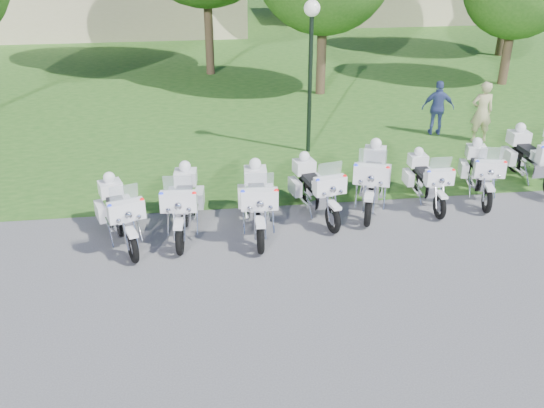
{
  "coord_description": "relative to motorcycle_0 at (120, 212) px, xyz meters",
  "views": [
    {
      "loc": [
        -2.1,
        -9.95,
        6.41
      ],
      "look_at": [
        -0.64,
        1.2,
        0.95
      ],
      "focal_mm": 40.0,
      "sensor_mm": 36.0,
      "label": 1
    }
  ],
  "objects": [
    {
      "name": "ground",
      "position": [
        3.82,
        -1.8,
        -0.67
      ],
      "size": [
        100.0,
        100.0,
        0.0
      ],
      "primitive_type": "plane",
      "color": "#505054",
      "rests_on": "ground"
    },
    {
      "name": "grass_lawn",
      "position": [
        3.82,
        25.2,
        -0.66
      ],
      "size": [
        100.0,
        48.0,
        0.01
      ],
      "primitive_type": "cube",
      "color": "#26581B",
      "rests_on": "ground"
    },
    {
      "name": "motorcycle_0",
      "position": [
        0.0,
        0.0,
        0.0
      ],
      "size": [
        1.25,
        2.29,
        1.59
      ],
      "rotation": [
        0.0,
        0.0,
        3.46
      ],
      "color": "black",
      "rests_on": "ground"
    },
    {
      "name": "motorcycle_1",
      "position": [
        1.34,
        0.27,
        0.02
      ],
      "size": [
        0.93,
        2.45,
        1.64
      ],
      "rotation": [
        0.0,
        0.0,
        3.05
      ],
      "color": "black",
      "rests_on": "ground"
    },
    {
      "name": "motorcycle_2",
      "position": [
        2.95,
        0.14,
        0.04
      ],
      "size": [
        0.88,
        2.51,
        1.68
      ],
      "rotation": [
        0.0,
        0.0,
        3.09
      ],
      "color": "black",
      "rests_on": "ground"
    },
    {
      "name": "motorcycle_3",
      "position": [
        4.36,
        0.71,
        -0.01
      ],
      "size": [
        1.07,
        2.31,
        1.57
      ],
      "rotation": [
        0.0,
        0.0,
        3.35
      ],
      "color": "black",
      "rests_on": "ground"
    },
    {
      "name": "motorcycle_4",
      "position": [
        5.78,
        0.99,
        0.06
      ],
      "size": [
        1.38,
        2.48,
        1.73
      ],
      "rotation": [
        0.0,
        0.0,
        2.8
      ],
      "color": "black",
      "rests_on": "ground"
    },
    {
      "name": "motorcycle_5",
      "position": [
        7.13,
        0.98,
        -0.07
      ],
      "size": [
        0.71,
        2.13,
        1.43
      ],
      "rotation": [
        0.0,
        0.0,
        3.15
      ],
      "color": "black",
      "rests_on": "ground"
    },
    {
      "name": "motorcycle_6",
      "position": [
        8.58,
        1.18,
        -0.02
      ],
      "size": [
        1.08,
        2.26,
        1.54
      ],
      "rotation": [
        0.0,
        0.0,
        2.91
      ],
      "color": "black",
      "rests_on": "ground"
    },
    {
      "name": "motorcycle_7",
      "position": [
        10.24,
        1.76,
        0.03
      ],
      "size": [
        0.83,
        2.49,
        1.67
      ],
      "rotation": [
        0.0,
        0.0,
        3.16
      ],
      "color": "black",
      "rests_on": "ground"
    },
    {
      "name": "lamp_post",
      "position": [
        4.95,
        4.75,
        2.56
      ],
      "size": [
        0.44,
        0.44,
        4.28
      ],
      "color": "black",
      "rests_on": "ground"
    },
    {
      "name": "bystander_a",
      "position": [
        10.3,
        4.93,
        0.26
      ],
      "size": [
        0.7,
        0.48,
        1.85
      ],
      "primitive_type": "imported",
      "rotation": [
        0.0,
        0.0,
        3.08
      ],
      "color": "tan",
      "rests_on": "ground"
    },
    {
      "name": "bystander_c",
      "position": [
        9.23,
        5.72,
        0.19
      ],
      "size": [
        1.06,
        0.6,
        1.7
      ],
      "primitive_type": "imported",
      "rotation": [
        0.0,
        0.0,
        2.95
      ],
      "color": "#354481",
      "rests_on": "ground"
    }
  ]
}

